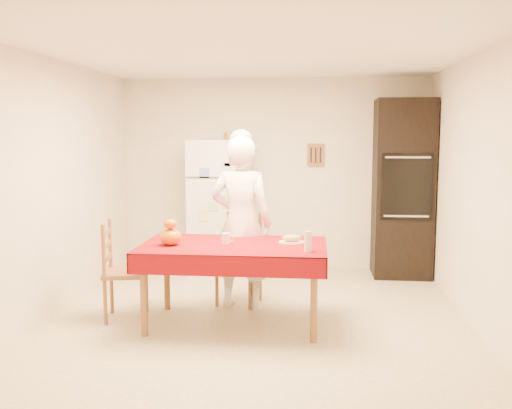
# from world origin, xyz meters

# --- Properties ---
(floor) EXTENTS (4.50, 4.50, 0.00)m
(floor) POSITION_xyz_m (0.00, 0.00, 0.00)
(floor) COLOR tan
(floor) RESTS_ON ground
(room_shell) EXTENTS (4.02, 4.52, 2.51)m
(room_shell) POSITION_xyz_m (0.00, 0.00, 1.62)
(room_shell) COLOR beige
(room_shell) RESTS_ON ground
(refrigerator) EXTENTS (0.75, 0.74, 1.70)m
(refrigerator) POSITION_xyz_m (-0.65, 1.88, 0.85)
(refrigerator) COLOR white
(refrigerator) RESTS_ON floor
(oven_cabinet) EXTENTS (0.70, 0.62, 2.20)m
(oven_cabinet) POSITION_xyz_m (1.63, 1.93, 1.10)
(oven_cabinet) COLOR black
(oven_cabinet) RESTS_ON floor
(dining_table) EXTENTS (1.70, 1.00, 0.76)m
(dining_table) POSITION_xyz_m (-0.19, -0.15, 0.69)
(dining_table) COLOR brown
(dining_table) RESTS_ON floor
(chair_far) EXTENTS (0.49, 0.48, 0.95)m
(chair_far) POSITION_xyz_m (-0.22, 0.57, 0.51)
(chair_far) COLOR brown
(chair_far) RESTS_ON floor
(chair_left) EXTENTS (0.47, 0.49, 0.95)m
(chair_left) POSITION_xyz_m (-1.31, -0.10, 0.51)
(chair_left) COLOR brown
(chair_left) RESTS_ON floor
(seated_woman) EXTENTS (0.71, 0.53, 1.76)m
(seated_woman) POSITION_xyz_m (-0.19, 0.38, 0.88)
(seated_woman) COLOR white
(seated_woman) RESTS_ON floor
(coffee_mug) EXTENTS (0.08, 0.08, 0.10)m
(coffee_mug) POSITION_xyz_m (-0.27, -0.14, 0.81)
(coffee_mug) COLOR white
(coffee_mug) RESTS_ON dining_table
(pumpkin_lower) EXTENTS (0.20, 0.20, 0.15)m
(pumpkin_lower) POSITION_xyz_m (-0.76, -0.25, 0.84)
(pumpkin_lower) COLOR #EE4905
(pumpkin_lower) RESTS_ON dining_table
(pumpkin_upper) EXTENTS (0.12, 0.12, 0.09)m
(pumpkin_upper) POSITION_xyz_m (-0.76, -0.25, 0.96)
(pumpkin_upper) COLOR red
(pumpkin_upper) RESTS_ON pumpkin_lower
(wine_glass) EXTENTS (0.07, 0.07, 0.18)m
(wine_glass) POSITION_xyz_m (0.49, -0.41, 0.85)
(wine_glass) COLOR silver
(wine_glass) RESTS_ON dining_table
(bread_plate) EXTENTS (0.24, 0.24, 0.02)m
(bread_plate) POSITION_xyz_m (0.34, -0.06, 0.77)
(bread_plate) COLOR white
(bread_plate) RESTS_ON dining_table
(bread_loaf) EXTENTS (0.18, 0.10, 0.06)m
(bread_loaf) POSITION_xyz_m (0.34, -0.06, 0.81)
(bread_loaf) COLOR tan
(bread_loaf) RESTS_ON bread_plate
(spice_jar_left) EXTENTS (0.05, 0.05, 0.10)m
(spice_jar_left) POSITION_xyz_m (-0.59, 1.93, 1.75)
(spice_jar_left) COLOR #935F1A
(spice_jar_left) RESTS_ON refrigerator
(spice_jar_mid) EXTENTS (0.05, 0.05, 0.10)m
(spice_jar_mid) POSITION_xyz_m (-0.50, 1.93, 1.75)
(spice_jar_mid) COLOR brown
(spice_jar_mid) RESTS_ON refrigerator
(spice_jar_right) EXTENTS (0.05, 0.05, 0.10)m
(spice_jar_right) POSITION_xyz_m (-0.38, 1.93, 1.75)
(spice_jar_right) COLOR brown
(spice_jar_right) RESTS_ON refrigerator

